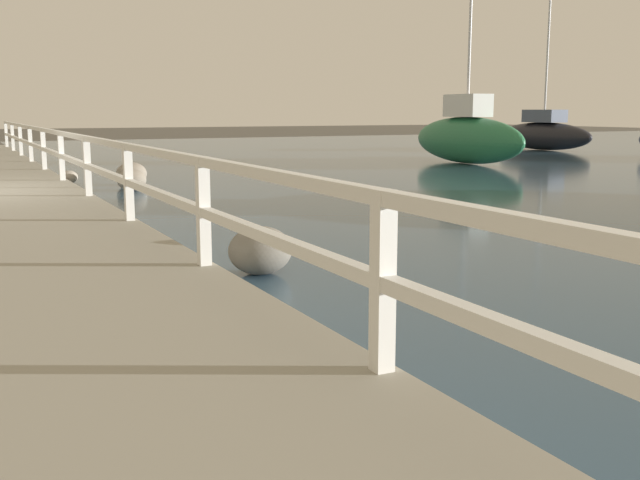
{
  "coord_description": "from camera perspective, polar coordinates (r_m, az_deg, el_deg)",
  "views": [
    {
      "loc": [
        0.08,
        -13.43,
        1.64
      ],
      "look_at": [
        5.01,
        -3.43,
        -0.3
      ],
      "focal_mm": 42.0,
      "sensor_mm": 36.0,
      "label": 1
    }
  ],
  "objects": [
    {
      "name": "boulder_downstream",
      "position": [
        15.93,
        -14.15,
        4.45
      ],
      "size": [
        0.6,
        0.54,
        0.45
      ],
      "color": "slate",
      "rests_on": "ground"
    },
    {
      "name": "sailboat_black",
      "position": [
        32.9,
        16.67,
        7.77
      ],
      "size": [
        1.46,
        5.14,
        7.28
      ],
      "rotation": [
        0.0,
        0.0,
        0.03
      ],
      "color": "black",
      "rests_on": "water_surface"
    },
    {
      "name": "railing",
      "position": [
        13.58,
        -18.34,
        6.51
      ],
      "size": [
        0.1,
        32.5,
        0.93
      ],
      "color": "white",
      "rests_on": "dock_walkway"
    },
    {
      "name": "boulder_far_strip",
      "position": [
        17.9,
        -18.59,
        4.56
      ],
      "size": [
        0.4,
        0.36,
        0.3
      ],
      "color": "gray",
      "rests_on": "ground"
    },
    {
      "name": "boulder_water_edge",
      "position": [
        7.56,
        -4.58,
        -0.8
      ],
      "size": [
        0.65,
        0.59,
        0.49
      ],
      "color": "#666056",
      "rests_on": "ground"
    },
    {
      "name": "boulder_near_dock",
      "position": [
        17.16,
        -14.17,
        4.92
      ],
      "size": [
        0.68,
        0.61,
        0.51
      ],
      "color": "slate",
      "rests_on": "ground"
    },
    {
      "name": "sailboat_green",
      "position": [
        23.9,
        11.11,
        7.73
      ],
      "size": [
        1.32,
        5.57,
        5.88
      ],
      "rotation": [
        0.0,
        0.0,
        -0.05
      ],
      "color": "#236B42",
      "rests_on": "water_surface"
    }
  ]
}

